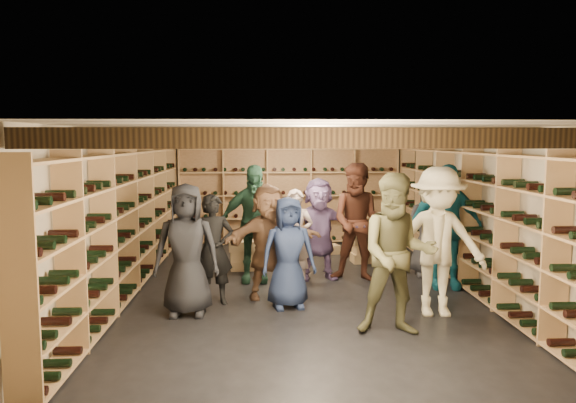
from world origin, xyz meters
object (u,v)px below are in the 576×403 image
(crate_stack_left, at_px, (244,255))
(person_10, at_px, (254,223))
(crate_loose, at_px, (326,249))
(person_6, at_px, (288,253))
(person_7, at_px, (296,238))
(person_8, at_px, (359,222))
(person_3, at_px, (438,242))
(crate_stack_right, at_px, (366,249))
(person_1, at_px, (214,250))
(person_2, at_px, (397,254))
(person_5, at_px, (269,241))
(person_11, at_px, (319,229))
(person_4, at_px, (445,226))
(person_12, at_px, (430,226))
(person_0, at_px, (186,250))

(crate_stack_left, distance_m, person_10, 1.07)
(crate_loose, height_order, person_6, person_6)
(crate_stack_left, xyz_separation_m, crate_loose, (1.57, 1.32, -0.17))
(person_7, height_order, person_10, person_10)
(crate_stack_left, bearing_deg, person_8, -24.41)
(crate_stack_left, bearing_deg, person_7, -53.23)
(person_3, bearing_deg, crate_stack_right, 99.76)
(person_10, bearing_deg, person_6, -67.89)
(person_1, xyz_separation_m, person_2, (2.21, -1.29, 0.18))
(person_1, xyz_separation_m, person_5, (0.75, 0.31, 0.06))
(person_5, bearing_deg, crate_stack_right, 30.76)
(crate_stack_right, relative_size, person_11, 0.33)
(person_7, xyz_separation_m, person_8, (1.03, 0.26, 0.19))
(crate_stack_right, bearing_deg, crate_stack_left, -168.06)
(person_4, xyz_separation_m, person_5, (-2.68, -0.39, -0.13))
(person_12, bearing_deg, crate_stack_right, 137.94)
(person_3, height_order, person_10, person_3)
(person_10, bearing_deg, person_8, 2.47)
(person_4, bearing_deg, person_7, 178.70)
(person_3, distance_m, person_8, 1.94)
(person_0, relative_size, person_12, 1.03)
(person_4, xyz_separation_m, person_6, (-2.42, -0.90, -0.20))
(person_10, distance_m, person_11, 1.05)
(crate_stack_left, relative_size, person_4, 0.28)
(person_4, bearing_deg, person_11, 166.31)
(person_2, xyz_separation_m, person_8, (-0.01, 2.49, 0.01))
(person_5, height_order, person_8, person_8)
(crate_stack_right, bearing_deg, person_1, -135.78)
(person_1, bearing_deg, crate_stack_right, 27.64)
(person_8, height_order, person_10, person_8)
(crate_stack_left, height_order, person_2, person_2)
(crate_stack_left, height_order, crate_stack_right, same)
(person_0, relative_size, person_7, 1.13)
(person_0, bearing_deg, person_6, 10.01)
(crate_stack_left, height_order, person_8, person_8)
(person_6, xyz_separation_m, person_10, (-0.48, 1.42, 0.18))
(crate_loose, height_order, person_12, person_12)
(person_6, xyz_separation_m, person_7, (0.16, 1.13, -0.00))
(person_1, xyz_separation_m, person_11, (1.57, 1.31, 0.07))
(person_6, distance_m, person_10, 1.51)
(crate_loose, relative_size, person_6, 0.33)
(person_0, bearing_deg, person_11, 42.34)
(person_0, bearing_deg, person_8, 32.32)
(person_5, bearing_deg, person_0, -163.39)
(person_11, xyz_separation_m, person_12, (1.86, 0.14, 0.00))
(person_4, relative_size, person_11, 1.15)
(crate_stack_left, bearing_deg, person_5, -76.82)
(crate_stack_right, height_order, person_4, person_4)
(crate_loose, bearing_deg, person_8, -82.64)
(crate_stack_right, bearing_deg, person_11, -130.09)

